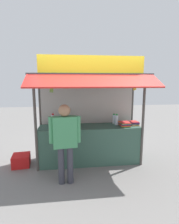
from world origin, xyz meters
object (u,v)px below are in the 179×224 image
(water_bottle_front_right, at_px, (117,120))
(plastic_crate, at_px, (21,160))
(water_bottle_mid_left, at_px, (61,121))
(magazine_stack_center, at_px, (57,129))
(water_bottle_front_left, at_px, (66,120))
(magazine_stack_mid_right, at_px, (134,123))
(magazine_stack_right, at_px, (125,124))
(water_bottle_rear_center, at_px, (53,120))
(water_bottle_back_left, at_px, (114,119))
(banana_bunch_rightmost, at_px, (51,88))
(magazine_stack_far_left, at_px, (71,126))
(vendor_person, at_px, (65,137))
(banana_bunch_leftmost, at_px, (135,87))

(water_bottle_front_right, distance_m, plastic_crate, 2.49)
(water_bottle_mid_left, distance_m, magazine_stack_center, 0.28)
(water_bottle_front_left, height_order, magazine_stack_mid_right, water_bottle_front_left)
(magazine_stack_right, xyz_separation_m, plastic_crate, (-2.48, 0.06, -0.82))
(plastic_crate, bearing_deg, water_bottle_front_left, 9.30)
(water_bottle_rear_center, height_order, water_bottle_back_left, water_bottle_rear_center)
(magazine_stack_right, xyz_separation_m, banana_bunch_rightmost, (-1.68, -0.32, 0.88))
(water_bottle_rear_center, distance_m, water_bottle_front_right, 1.57)
(magazine_stack_far_left, bearing_deg, vendor_person, -98.53)
(magazine_stack_right, bearing_deg, magazine_stack_mid_right, 16.16)
(magazine_stack_mid_right, bearing_deg, water_bottle_back_left, 157.07)
(water_bottle_back_left, relative_size, magazine_stack_mid_right, 0.98)
(water_bottle_mid_left, bearing_deg, water_bottle_rear_center, 140.57)
(water_bottle_mid_left, xyz_separation_m, plastic_crate, (-0.96, -0.06, -0.91))
(water_bottle_mid_left, distance_m, magazine_stack_right, 1.53)
(water_bottle_rear_center, bearing_deg, vendor_person, -74.37)
(magazine_stack_far_left, bearing_deg, plastic_crate, -179.41)
(water_bottle_back_left, bearing_deg, water_bottle_rear_center, 179.36)
(water_bottle_front_left, distance_m, water_bottle_front_right, 1.25)
(magazine_stack_mid_right, height_order, banana_bunch_rightmost, banana_bunch_rightmost)
(water_bottle_front_right, bearing_deg, magazine_stack_far_left, -176.77)
(magazine_stack_far_left, distance_m, banana_bunch_rightmost, 1.06)
(plastic_crate, bearing_deg, magazine_stack_center, -11.19)
(water_bottle_rear_center, xyz_separation_m, banana_bunch_rightmost, (0.05, -0.62, 0.79))
(water_bottle_front_left, xyz_separation_m, water_bottle_mid_left, (-0.11, -0.11, -0.01))
(magazine_stack_center, xyz_separation_m, magazine_stack_mid_right, (1.88, 0.19, 0.03))
(water_bottle_back_left, relative_size, magazine_stack_far_left, 0.89)
(magazine_stack_far_left, bearing_deg, banana_bunch_rightmost, -134.33)
(magazine_stack_right, bearing_deg, water_bottle_mid_left, 175.30)
(magazine_stack_far_left, relative_size, plastic_crate, 0.74)
(water_bottle_back_left, height_order, magazine_stack_center, water_bottle_back_left)
(water_bottle_rear_center, distance_m, water_bottle_front_left, 0.33)
(vendor_person, height_order, plastic_crate, vendor_person)
(plastic_crate, bearing_deg, banana_bunch_leftmost, -8.66)
(water_bottle_mid_left, height_order, magazine_stack_mid_right, water_bottle_mid_left)
(water_bottle_rear_center, xyz_separation_m, banana_bunch_leftmost, (1.81, -0.62, 0.81))
(magazine_stack_far_left, relative_size, banana_bunch_rightmost, 1.09)
(magazine_stack_right, xyz_separation_m, vendor_person, (-1.42, -0.79, -0.02))
(banana_bunch_rightmost, bearing_deg, banana_bunch_leftmost, -0.16)
(water_bottle_back_left, height_order, water_bottle_front_right, water_bottle_front_right)
(magazine_stack_far_left, relative_size, vendor_person, 0.19)
(water_bottle_front_right, distance_m, vendor_person, 1.57)
(banana_bunch_leftmost, bearing_deg, magazine_stack_right, 104.17)
(magazine_stack_right, relative_size, banana_bunch_leftmost, 1.39)
(banana_bunch_leftmost, distance_m, vendor_person, 1.82)
(magazine_stack_far_left, bearing_deg, water_bottle_mid_left, 167.27)
(magazine_stack_far_left, bearing_deg, water_bottle_front_left, 124.87)
(magazine_stack_right, bearing_deg, banana_bunch_rightmost, -169.10)
(water_bottle_front_left, xyz_separation_m, vendor_person, (-0.02, -1.03, -0.11))
(water_bottle_front_right, xyz_separation_m, magazine_stack_center, (-1.44, -0.25, -0.11))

